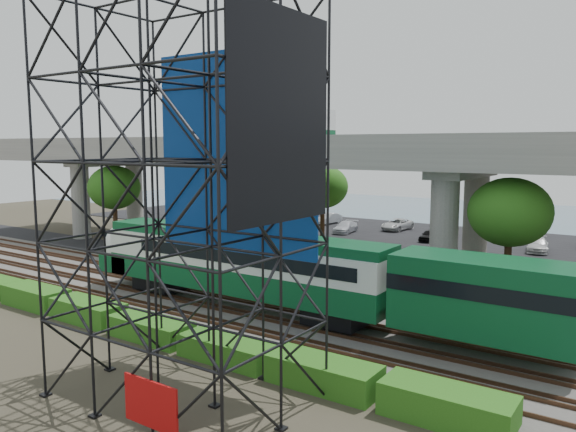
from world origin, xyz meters
The scene contains 13 objects.
ground centered at (0.00, 0.00, 0.00)m, with size 140.00×140.00×0.00m, color #474233.
ballast_bed centered at (0.00, 2.00, 0.10)m, with size 90.00×12.00×0.20m, color slate.
service_road centered at (0.00, 10.50, 0.04)m, with size 90.00×5.00×0.08m, color black.
parking_lot centered at (0.00, 34.00, 0.04)m, with size 90.00×18.00×0.08m, color black.
harbor_water centered at (0.00, 56.00, 0.01)m, with size 140.00×40.00×0.03m, color slate.
rail_tracks centered at (0.00, 2.00, 0.28)m, with size 90.00×9.52×0.16m.
commuter_train centered at (3.59, 2.00, 2.88)m, with size 29.30×3.06×4.30m.
overpass centered at (-0.50, 16.00, 8.21)m, with size 80.00×12.00×12.40m.
scaffold_tower centered at (7.05, -7.98, 7.47)m, with size 9.36×6.36×15.00m.
hedge_strip centered at (1.01, -4.30, 0.56)m, with size 34.60×1.80×1.20m.
trees centered at (-4.67, 16.17, 5.57)m, with size 40.94×16.94×7.69m.
suv centered at (-2.21, 11.24, 0.73)m, with size 2.15×4.65×1.29m, color black.
parked_cars centered at (0.62, 33.72, 0.70)m, with size 35.76×9.67×1.30m.
Camera 1 is at (21.89, -22.72, 9.59)m, focal length 35.00 mm.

